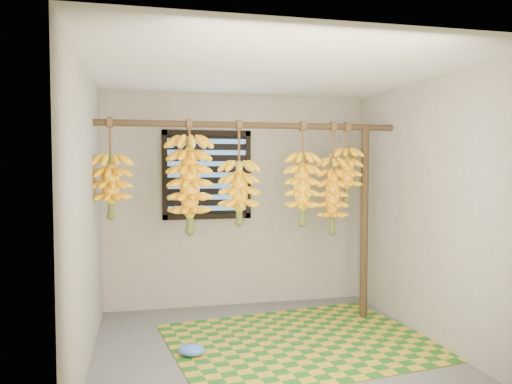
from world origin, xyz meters
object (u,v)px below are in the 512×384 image
object	(u,v)px
banana_bunch_a	(111,186)
banana_bunch_d	(302,189)
woven_mat	(301,341)
banana_bunch_e	(332,195)
support_post	(364,223)
banana_bunch_c	(239,192)
banana_bunch_b	(190,185)
banana_bunch_f	(347,175)
plastic_bag	(192,350)

from	to	relation	value
banana_bunch_a	banana_bunch_d	world-z (taller)	same
woven_mat	banana_bunch_e	world-z (taller)	banana_bunch_e
support_post	banana_bunch_c	xyz separation A→B (m)	(-1.34, 0.00, 0.34)
banana_bunch_b	banana_bunch_c	world-z (taller)	same
woven_mat	banana_bunch_d	size ratio (longest dim) A/B	2.21
banana_bunch_c	banana_bunch_d	world-z (taller)	same
woven_mat	banana_bunch_e	size ratio (longest dim) A/B	2.01
banana_bunch_c	banana_bunch_d	size ratio (longest dim) A/B	0.98
support_post	woven_mat	size ratio (longest dim) A/B	0.87
banana_bunch_c	banana_bunch_f	world-z (taller)	same
support_post	banana_bunch_a	bearing A→B (deg)	180.00
woven_mat	banana_bunch_f	size ratio (longest dim) A/B	2.80
banana_bunch_b	banana_bunch_e	distance (m)	1.47
support_post	banana_bunch_c	bearing A→B (deg)	180.00
banana_bunch_c	banana_bunch_f	xyz separation A→B (m)	(1.13, 0.00, 0.17)
support_post	banana_bunch_d	world-z (taller)	banana_bunch_d
banana_bunch_b	banana_bunch_a	bearing A→B (deg)	180.00
support_post	banana_bunch_f	bearing A→B (deg)	180.00
plastic_bag	banana_bunch_d	bearing A→B (deg)	30.07
banana_bunch_c	banana_bunch_e	xyz separation A→B (m)	(0.98, 0.00, -0.04)
banana_bunch_a	banana_bunch_b	xyz separation A→B (m)	(0.73, 0.00, 0.01)
banana_bunch_a	banana_bunch_b	world-z (taller)	same
plastic_bag	banana_bunch_b	bearing A→B (deg)	85.10
banana_bunch_c	banana_bunch_d	bearing A→B (deg)	0.00
support_post	woven_mat	distance (m)	1.44
plastic_bag	banana_bunch_f	distance (m)	2.32
support_post	banana_bunch_a	size ratio (longest dim) A/B	2.14
woven_mat	banana_bunch_c	distance (m)	1.52
plastic_bag	banana_bunch_a	world-z (taller)	banana_bunch_a
woven_mat	banana_bunch_a	distance (m)	2.26
banana_bunch_a	banana_bunch_b	distance (m)	0.73
banana_bunch_d	banana_bunch_e	xyz separation A→B (m)	(0.33, -0.00, -0.08)
banana_bunch_b	banana_bunch_f	bearing A→B (deg)	0.00
banana_bunch_d	banana_bunch_a	bearing A→B (deg)	-180.00
woven_mat	banana_bunch_a	world-z (taller)	banana_bunch_a
support_post	banana_bunch_e	xyz separation A→B (m)	(-0.36, 0.00, 0.30)
support_post	banana_bunch_d	distance (m)	0.78
banana_bunch_a	banana_bunch_e	size ratio (longest dim) A/B	0.81
banana_bunch_f	woven_mat	bearing A→B (deg)	-140.33
woven_mat	banana_bunch_d	xyz separation A→B (m)	(0.19, 0.56, 1.37)
banana_bunch_a	banana_bunch_e	xyz separation A→B (m)	(2.19, 0.00, -0.11)
woven_mat	banana_bunch_e	xyz separation A→B (m)	(0.52, 0.56, 1.29)
woven_mat	banana_bunch_a	xyz separation A→B (m)	(-1.68, 0.56, 1.41)
plastic_bag	banana_bunch_b	xyz separation A→B (m)	(0.06, 0.69, 1.36)
banana_bunch_b	banana_bunch_f	xyz separation A→B (m)	(1.62, 0.00, 0.09)
banana_bunch_b	plastic_bag	bearing A→B (deg)	-94.90
support_post	banana_bunch_c	size ratio (longest dim) A/B	1.95
woven_mat	banana_bunch_f	xyz separation A→B (m)	(0.67, 0.56, 1.50)
banana_bunch_b	banana_bunch_d	distance (m)	1.14
support_post	woven_mat	xyz separation A→B (m)	(-0.87, -0.56, -0.99)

